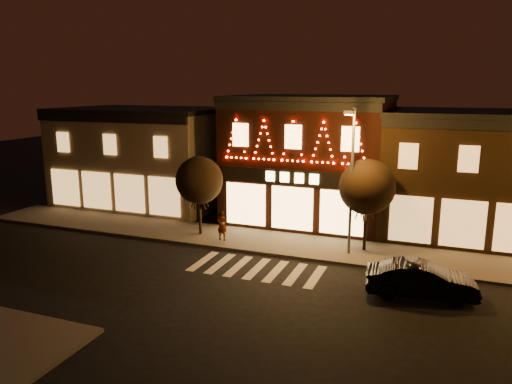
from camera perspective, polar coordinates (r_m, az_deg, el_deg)
The scene contains 10 objects.
ground at distance 21.24m, azimuth -3.85°, elevation -12.56°, with size 120.00×120.00×0.00m, color black.
sidewalk_far at distance 27.65m, azimuth 6.99°, elevation -6.46°, with size 44.00×4.00×0.15m, color #47423D.
building_left at distance 38.28m, azimuth -12.89°, elevation 4.09°, with size 12.20×8.28×7.30m.
building_pulp at distance 32.83m, azimuth 6.34°, elevation 3.89°, with size 10.20×8.34×8.30m.
building_right_a at distance 31.89m, azimuth 23.07°, elevation 2.00°, with size 9.20×8.28×7.50m.
streetlamp_mid at distance 25.50m, azimuth 11.05°, elevation 2.44°, with size 0.48×1.75×7.68m.
tree_left at distance 29.10m, azimuth -6.63°, elevation 1.37°, with size 2.82×2.82×4.71m.
tree_right at distance 26.64m, azimuth 12.82°, elevation 0.57°, with size 2.99×2.99×5.00m.
dark_sedan at distance 22.47m, azimuth 18.68°, elevation -9.67°, with size 1.62×4.63×1.53m, color black.
pedestrian at distance 28.34m, azimuth -3.98°, elevation -3.91°, with size 0.64×0.42×1.75m, color gray.
Camera 1 is at (8.19, -17.45, 8.92)m, focal length 34.31 mm.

